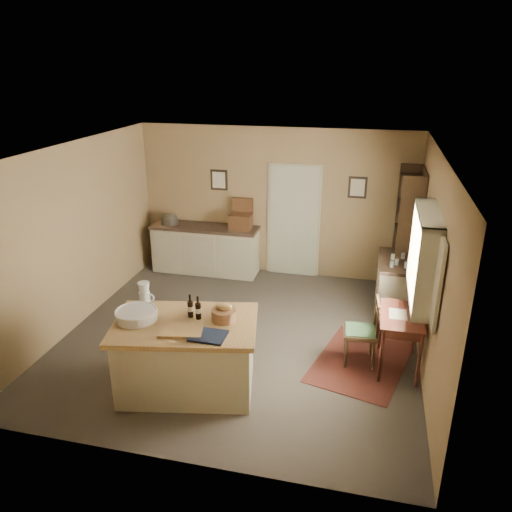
{
  "coord_description": "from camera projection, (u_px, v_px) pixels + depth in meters",
  "views": [
    {
      "loc": [
        1.69,
        -6.13,
        3.77
      ],
      "look_at": [
        0.16,
        0.34,
        1.15
      ],
      "focal_mm": 35.0,
      "sensor_mm": 36.0,
      "label": 1
    }
  ],
  "objects": [
    {
      "name": "window",
      "position": [
        428.0,
        257.0,
        6.02
      ],
      "size": [
        0.25,
        1.99,
        1.12
      ],
      "color": "#B8B491",
      "rests_on": "ground"
    },
    {
      "name": "wall_left",
      "position": [
        75.0,
        236.0,
        7.33
      ],
      "size": [
        0.1,
        5.0,
        2.7
      ],
      "primitive_type": "cube",
      "color": "olive",
      "rests_on": "ground"
    },
    {
      "name": "sideboard",
      "position": [
        206.0,
        247.0,
        9.38
      ],
      "size": [
        2.0,
        0.57,
        1.18
      ],
      "color": "#B8B491",
      "rests_on": "ground"
    },
    {
      "name": "shelving_unit",
      "position": [
        410.0,
        236.0,
        8.14
      ],
      "size": [
        0.37,
        0.98,
        2.18
      ],
      "color": "#332215",
      "rests_on": "ground"
    },
    {
      "name": "writing_desk",
      "position": [
        401.0,
        322.0,
        6.34
      ],
      "size": [
        0.53,
        0.87,
        0.82
      ],
      "color": "#3E1B14",
      "rests_on": "ground"
    },
    {
      "name": "framed_prints",
      "position": [
        286.0,
        184.0,
        8.86
      ],
      "size": [
        2.82,
        0.02,
        0.38
      ],
      "color": "black",
      "rests_on": "ground"
    },
    {
      "name": "wall_back",
      "position": [
        275.0,
        203.0,
        9.06
      ],
      "size": [
        5.0,
        0.1,
        2.7
      ],
      "primitive_type": "cube",
      "color": "olive",
      "rests_on": "ground"
    },
    {
      "name": "ground",
      "position": [
        240.0,
        336.0,
        7.29
      ],
      "size": [
        5.0,
        5.0,
        0.0
      ],
      "primitive_type": "plane",
      "color": "#494038",
      "rests_on": "ground"
    },
    {
      "name": "wall_right",
      "position": [
        431.0,
        267.0,
        6.26
      ],
      "size": [
        0.1,
        5.0,
        2.7
      ],
      "primitive_type": "cube",
      "color": "olive",
      "rests_on": "ground"
    },
    {
      "name": "right_cabinet",
      "position": [
        397.0,
        286.0,
        7.83
      ],
      "size": [
        0.61,
        1.09,
        0.99
      ],
      "color": "#B8B491",
      "rests_on": "ground"
    },
    {
      "name": "desk_chair",
      "position": [
        360.0,
        332.0,
        6.52
      ],
      "size": [
        0.46,
        0.46,
        0.91
      ],
      "primitive_type": null,
      "rotation": [
        0.0,
        0.0,
        0.09
      ],
      "color": "#332215",
      "rests_on": "ground"
    },
    {
      "name": "ceiling",
      "position": [
        238.0,
        151.0,
        6.3
      ],
      "size": [
        5.0,
        5.0,
        0.0
      ],
      "primitive_type": "plane",
      "color": "silver",
      "rests_on": "wall_back"
    },
    {
      "name": "wall_front",
      "position": [
        167.0,
        345.0,
        4.53
      ],
      "size": [
        5.0,
        0.1,
        2.7
      ],
      "primitive_type": "cube",
      "color": "olive",
      "rests_on": "ground"
    },
    {
      "name": "door",
      "position": [
        293.0,
        220.0,
        9.06
      ],
      "size": [
        0.97,
        0.06,
        2.11
      ],
      "primitive_type": "cube",
      "color": "#B6B89B",
      "rests_on": "ground"
    },
    {
      "name": "work_island",
      "position": [
        186.0,
        354.0,
        5.99
      ],
      "size": [
        1.85,
        1.39,
        1.2
      ],
      "rotation": [
        0.0,
        0.0,
        0.2
      ],
      "color": "#B8B491",
      "rests_on": "ground"
    },
    {
      "name": "rug",
      "position": [
        361.0,
        361.0,
        6.68
      ],
      "size": [
        1.47,
        1.82,
        0.01
      ],
      "primitive_type": "cube",
      "rotation": [
        0.0,
        0.0,
        -0.25
      ],
      "color": "#512017",
      "rests_on": "ground"
    }
  ]
}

